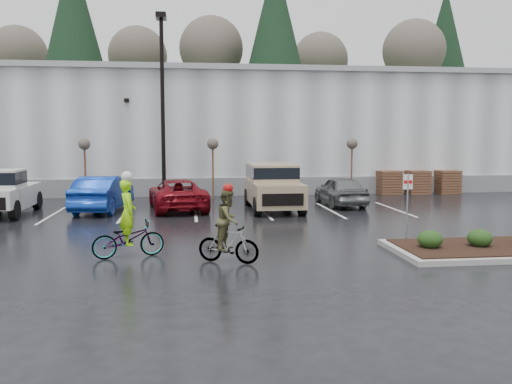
{
  "coord_description": "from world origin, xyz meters",
  "views": [
    {
      "loc": [
        -2.79,
        -15.39,
        3.37
      ],
      "look_at": [
        -0.36,
        3.98,
        1.3
      ],
      "focal_mm": 38.0,
      "sensor_mm": 36.0,
      "label": 1
    }
  ],
  "objects": [
    {
      "name": "car_red",
      "position": [
        -3.28,
        9.11,
        0.69
      ],
      "size": [
        2.94,
        5.24,
        1.38
      ],
      "primitive_type": "imported",
      "rotation": [
        0.0,
        0.0,
        3.27
      ],
      "color": "maroon",
      "rests_on": "ground"
    },
    {
      "name": "pallet_stack_a",
      "position": [
        8.5,
        14.0,
        0.68
      ],
      "size": [
        1.2,
        1.2,
        1.35
      ],
      "primitive_type": "cube",
      "color": "#4E2D1F",
      "rests_on": "ground"
    },
    {
      "name": "cyclist_olive",
      "position": [
        -1.77,
        -1.39,
        0.78
      ],
      "size": [
        1.67,
        1.11,
        2.11
      ],
      "rotation": [
        0.0,
        0.0,
        1.14
      ],
      "color": "#3F3F44",
      "rests_on": "ground"
    },
    {
      "name": "sapling_east",
      "position": [
        6.0,
        13.0,
        2.73
      ],
      "size": [
        0.6,
        0.6,
        3.2
      ],
      "color": "#4E2D1F",
      "rests_on": "ground"
    },
    {
      "name": "shrub_b",
      "position": [
        5.5,
        -1.0,
        0.41
      ],
      "size": [
        0.7,
        0.7,
        0.52
      ],
      "primitive_type": "ellipsoid",
      "color": "black",
      "rests_on": "curb_island"
    },
    {
      "name": "pallet_stack_b",
      "position": [
        10.2,
        14.0,
        0.68
      ],
      "size": [
        1.2,
        1.2,
        1.35
      ],
      "primitive_type": "cube",
      "color": "#4E2D1F",
      "rests_on": "ground"
    },
    {
      "name": "sapling_west",
      "position": [
        -8.0,
        13.0,
        2.73
      ],
      "size": [
        0.6,
        0.6,
        3.2
      ],
      "color": "#4E2D1F",
      "rests_on": "ground"
    },
    {
      "name": "sapling_mid",
      "position": [
        -1.5,
        13.0,
        2.73
      ],
      "size": [
        0.6,
        0.6,
        3.2
      ],
      "color": "#4E2D1F",
      "rests_on": "ground"
    },
    {
      "name": "car_blue",
      "position": [
        -6.55,
        9.09,
        0.79
      ],
      "size": [
        2.26,
        4.94,
        1.57
      ],
      "primitive_type": "imported",
      "rotation": [
        0.0,
        0.0,
        3.01
      ],
      "color": "#0D3095",
      "rests_on": "ground"
    },
    {
      "name": "warehouse",
      "position": [
        0.0,
        21.99,
        3.65
      ],
      "size": [
        60.5,
        15.5,
        7.2
      ],
      "color": "#A5A8A9",
      "rests_on": "ground"
    },
    {
      "name": "fire_lane_sign",
      "position": [
        3.8,
        0.2,
        1.41
      ],
      "size": [
        0.3,
        0.05,
        2.2
      ],
      "color": "gray",
      "rests_on": "ground"
    },
    {
      "name": "lamppost",
      "position": [
        -4.0,
        12.0,
        5.69
      ],
      "size": [
        0.5,
        1.0,
        9.22
      ],
      "color": "black",
      "rests_on": "ground"
    },
    {
      "name": "wooded_ridge",
      "position": [
        0.0,
        45.0,
        3.0
      ],
      "size": [
        80.0,
        25.0,
        6.0
      ],
      "primitive_type": "cube",
      "color": "#24401B",
      "rests_on": "ground"
    },
    {
      "name": "ground",
      "position": [
        0.0,
        0.0,
        0.0
      ],
      "size": [
        120.0,
        120.0,
        0.0
      ],
      "primitive_type": "plane",
      "color": "black",
      "rests_on": "ground"
    },
    {
      "name": "car_grey",
      "position": [
        4.43,
        9.63,
        0.71
      ],
      "size": [
        1.84,
        4.23,
        1.42
      ],
      "primitive_type": "imported",
      "rotation": [
        0.0,
        0.0,
        3.18
      ],
      "color": "slate",
      "rests_on": "ground"
    },
    {
      "name": "suv_tan",
      "position": [
        1.0,
        8.56,
        1.03
      ],
      "size": [
        2.2,
        5.1,
        2.06
      ],
      "primitive_type": null,
      "color": "#9D8A6A",
      "rests_on": "ground"
    },
    {
      "name": "pallet_stack_c",
      "position": [
        12.0,
        14.0,
        0.68
      ],
      "size": [
        1.2,
        1.2,
        1.35
      ],
      "primitive_type": "cube",
      "color": "#4E2D1F",
      "rests_on": "ground"
    },
    {
      "name": "cyclist_hivis",
      "position": [
        -4.45,
        -0.4,
        0.74
      ],
      "size": [
        2.08,
        1.21,
        2.38
      ],
      "rotation": [
        0.0,
        0.0,
        1.86
      ],
      "color": "#3F3F44",
      "rests_on": "ground"
    },
    {
      "name": "pickup_white",
      "position": [
        -10.54,
        8.65,
        0.98
      ],
      "size": [
        2.1,
        5.2,
        1.96
      ],
      "primitive_type": null,
      "color": "silver",
      "rests_on": "ground"
    },
    {
      "name": "shrub_a",
      "position": [
        4.0,
        -1.0,
        0.41
      ],
      "size": [
        0.7,
        0.7,
        0.52
      ],
      "primitive_type": "ellipsoid",
      "color": "black",
      "rests_on": "curb_island"
    }
  ]
}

